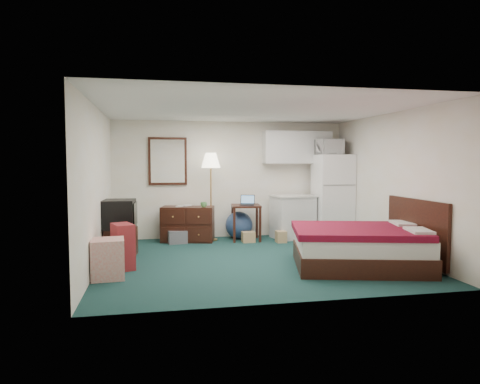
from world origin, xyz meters
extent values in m
cube|color=#162E32|center=(0.00, 0.00, 0.00)|extent=(5.00, 4.50, 0.01)
cube|color=beige|center=(0.00, 0.00, 2.50)|extent=(5.00, 4.50, 0.01)
cube|color=beige|center=(0.00, 2.25, 1.25)|extent=(5.00, 0.01, 2.50)
cube|color=beige|center=(0.00, -2.25, 1.25)|extent=(5.00, 0.01, 2.50)
cube|color=beige|center=(-2.50, 0.00, 1.25)|extent=(0.01, 4.50, 2.50)
cube|color=beige|center=(2.50, 0.00, 1.25)|extent=(0.01, 4.50, 2.50)
sphere|color=navy|center=(0.13, 1.96, 0.29)|extent=(0.73, 0.73, 0.58)
imported|color=white|center=(2.03, 1.69, 1.99)|extent=(0.65, 0.45, 0.40)
imported|color=tan|center=(-1.19, 1.89, 0.82)|extent=(0.15, 0.06, 0.20)
imported|color=tan|center=(-1.04, 1.97, 0.82)|extent=(0.16, 0.03, 0.21)
imported|color=#4E8F4A|center=(-0.66, 1.66, 0.79)|extent=(0.13, 0.10, 0.13)
camera|label=1|loc=(-1.60, -6.91, 1.65)|focal=32.00mm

